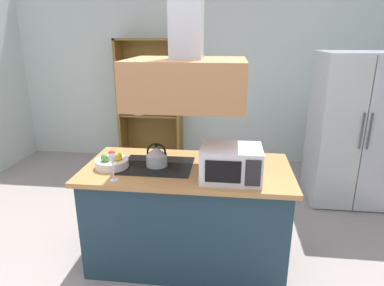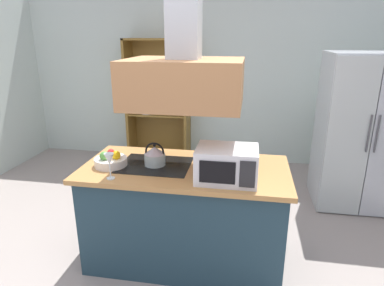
% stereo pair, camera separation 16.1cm
% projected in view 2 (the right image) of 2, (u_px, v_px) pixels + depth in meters
% --- Properties ---
extents(ground_plane, '(7.80, 7.80, 0.00)m').
position_uv_depth(ground_plane, '(168.00, 279.00, 2.81)').
color(ground_plane, gray).
extents(wall_back, '(6.00, 0.12, 2.70)m').
position_uv_depth(wall_back, '(212.00, 76.00, 5.20)').
color(wall_back, silver).
rests_on(wall_back, ground).
extents(kitchen_island, '(1.74, 0.86, 0.90)m').
position_uv_depth(kitchen_island, '(185.00, 214.00, 2.94)').
color(kitchen_island, '#203A47').
rests_on(kitchen_island, ground).
extents(range_hood, '(0.90, 0.70, 1.27)m').
position_uv_depth(range_hood, '(184.00, 67.00, 2.55)').
color(range_hood, '#B27849').
extents(refrigerator, '(0.90, 0.77, 1.79)m').
position_uv_depth(refrigerator, '(360.00, 132.00, 3.84)').
color(refrigerator, silver).
rests_on(refrigerator, ground).
extents(dish_cabinet, '(0.97, 0.40, 1.91)m').
position_uv_depth(dish_cabinet, '(159.00, 108.00, 5.28)').
color(dish_cabinet, brown).
rests_on(dish_cabinet, ground).
extents(kettle, '(0.18, 0.18, 0.20)m').
position_uv_depth(kettle, '(155.00, 156.00, 2.82)').
color(kettle, '#AFC2BE').
rests_on(kettle, kitchen_island).
extents(cutting_board, '(0.35, 0.25, 0.02)m').
position_uv_depth(cutting_board, '(232.00, 162.00, 2.89)').
color(cutting_board, tan).
rests_on(cutting_board, kitchen_island).
extents(microwave, '(0.46, 0.35, 0.26)m').
position_uv_depth(microwave, '(227.00, 164.00, 2.51)').
color(microwave, silver).
rests_on(microwave, kitchen_island).
extents(wine_glass_on_counter, '(0.08, 0.08, 0.21)m').
position_uv_depth(wine_glass_on_counter, '(109.00, 160.00, 2.53)').
color(wine_glass_on_counter, silver).
rests_on(wine_glass_on_counter, kitchen_island).
extents(fruit_bowl, '(0.27, 0.27, 0.14)m').
position_uv_depth(fruit_bowl, '(111.00, 161.00, 2.81)').
color(fruit_bowl, silver).
rests_on(fruit_bowl, kitchen_island).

